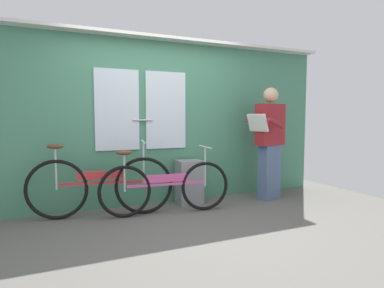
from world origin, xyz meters
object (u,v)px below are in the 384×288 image
Objects in this scene: passenger_reading_newspaper at (269,141)px; bicycle_near_door at (101,186)px; trash_bin_by_wall at (189,182)px; bicycle_leaning_behind at (166,187)px.

bicycle_near_door is at bearing -15.20° from passenger_reading_newspaper.
passenger_reading_newspaper reaches higher than bicycle_near_door.
bicycle_near_door is at bearing -172.73° from trash_bin_by_wall.
bicycle_leaning_behind reaches higher than trash_bin_by_wall.
bicycle_near_door is 0.81m from bicycle_leaning_behind.
passenger_reading_newspaper is 2.70× the size of trash_bin_by_wall.
bicycle_leaning_behind is at bearing -142.68° from trash_bin_by_wall.
bicycle_leaning_behind is (0.78, -0.21, -0.04)m from bicycle_near_door.
bicycle_near_door is 1.05× the size of passenger_reading_newspaper.
passenger_reading_newspaper is (2.48, -0.11, 0.50)m from bicycle_near_door.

